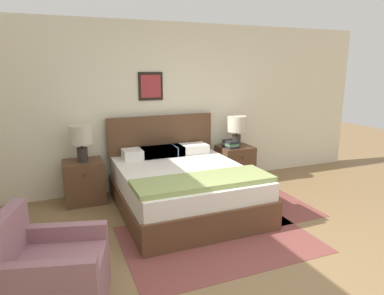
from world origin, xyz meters
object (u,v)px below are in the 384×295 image
Objects in this scene: bed at (183,186)px; nightstand_near_window at (84,182)px; nightstand_by_door at (235,164)px; table_lamp_by_door at (237,126)px; armchair at (50,277)px; table_lamp_near_window at (81,137)px.

nightstand_near_window is at bearing 148.33° from bed.
table_lamp_by_door is (-0.00, -0.02, 0.65)m from nightstand_by_door.
nightstand_near_window is 1.00× the size of nightstand_by_door.
nightstand_near_window is 2.48m from nightstand_by_door.
armchair is 3.72m from nightstand_by_door.
bed is at bearing -30.97° from table_lamp_near_window.
nightstand_near_window is 2.56m from table_lamp_by_door.
nightstand_by_door is at bearing 0.53° from table_lamp_near_window.
nightstand_near_window is at bearing 180.00° from nightstand_by_door.
bed is 2.22× the size of armchair.
nightstand_by_door is 1.18× the size of table_lamp_by_door.
nightstand_near_window is at bearing 179.47° from table_lamp_by_door.
armchair is 1.52× the size of nightstand_near_window.
nightstand_by_door is 0.66m from table_lamp_by_door.
nightstand_near_window is (0.47, 2.28, 0.01)m from armchair.
armchair is at bearing -101.83° from table_lamp_near_window.
nightstand_by_door is at bearing 142.80° from armchair.
armchair is at bearing -142.56° from table_lamp_by_door.
nightstand_by_door is (2.48, 0.00, 0.00)m from nightstand_near_window.
bed is 1.45m from nightstand_near_window.
bed reaches higher than nightstand_near_window.
table_lamp_by_door reaches higher than nightstand_near_window.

